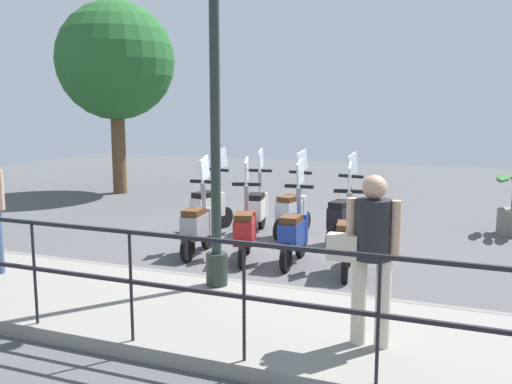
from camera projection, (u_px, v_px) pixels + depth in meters
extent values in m
plane|color=#4C4C4F|center=(280.00, 250.00, 9.26)|extent=(28.00, 28.00, 0.00)
cube|color=gray|center=(184.00, 312.00, 6.31)|extent=(2.20, 20.00, 0.15)
cube|color=slate|center=(224.00, 284.00, 7.28)|extent=(0.10, 20.00, 0.15)
cube|color=black|center=(129.00, 232.00, 5.22)|extent=(0.04, 16.00, 0.04)
cube|color=black|center=(131.00, 282.00, 5.29)|extent=(0.04, 16.00, 0.04)
cylinder|color=black|center=(378.00, 322.00, 4.47)|extent=(0.03, 0.03, 1.05)
cylinder|color=black|center=(244.00, 303.00, 4.88)|extent=(0.03, 0.03, 1.05)
cylinder|color=black|center=(131.00, 287.00, 5.30)|extent=(0.03, 0.03, 1.05)
cylinder|color=black|center=(35.00, 274.00, 5.72)|extent=(0.03, 0.03, 1.05)
cylinder|color=#232D28|center=(217.00, 269.00, 7.00)|extent=(0.26, 0.26, 0.40)
cylinder|color=#232D28|center=(215.00, 116.00, 6.71)|extent=(0.12, 0.12, 4.14)
cylinder|color=beige|center=(383.00, 304.00, 5.19)|extent=(0.14, 0.14, 0.82)
cylinder|color=beige|center=(359.00, 301.00, 5.27)|extent=(0.14, 0.14, 0.82)
cylinder|color=#232328|center=(373.00, 229.00, 5.12)|extent=(0.32, 0.32, 0.55)
sphere|color=tan|center=(374.00, 187.00, 5.06)|extent=(0.22, 0.22, 0.22)
cylinder|color=tan|center=(396.00, 230.00, 5.05)|extent=(0.09, 0.09, 0.52)
cylinder|color=tan|center=(351.00, 226.00, 5.19)|extent=(0.09, 0.09, 0.52)
cube|color=beige|center=(343.00, 247.00, 5.19)|extent=(0.14, 0.28, 0.24)
cylinder|color=tan|center=(0.00, 190.00, 7.33)|extent=(0.09, 0.09, 0.52)
cylinder|color=brown|center=(119.00, 150.00, 14.96)|extent=(0.36, 0.36, 2.31)
sphere|color=#235B28|center=(115.00, 61.00, 14.61)|extent=(3.02, 3.02, 3.02)
ellipsoid|color=#2D6B2D|center=(501.00, 179.00, 10.34)|extent=(0.56, 0.16, 0.10)
ellipsoid|color=#2D6B2D|center=(505.00, 178.00, 10.47)|extent=(0.56, 0.16, 0.10)
cylinder|color=black|center=(348.00, 252.00, 8.36)|extent=(0.41, 0.15, 0.40)
cylinder|color=black|center=(345.00, 268.00, 7.56)|extent=(0.41, 0.15, 0.40)
cube|color=black|center=(347.00, 242.00, 7.84)|extent=(0.64, 0.38, 0.36)
cube|color=black|center=(348.00, 236.00, 8.12)|extent=(0.17, 0.32, 0.44)
cube|color=#4C2D19|center=(347.00, 226.00, 7.74)|extent=(0.44, 0.32, 0.10)
cylinder|color=gray|center=(349.00, 210.00, 8.12)|extent=(0.19, 0.10, 0.55)
cube|color=black|center=(349.00, 191.00, 8.08)|extent=(0.13, 0.44, 0.05)
cube|color=silver|center=(350.00, 177.00, 8.10)|extent=(0.39, 0.09, 0.42)
cylinder|color=black|center=(301.00, 244.00, 8.83)|extent=(0.40, 0.10, 0.40)
cylinder|color=black|center=(286.00, 258.00, 8.05)|extent=(0.40, 0.10, 0.40)
cube|color=navy|center=(292.00, 234.00, 8.32)|extent=(0.61, 0.31, 0.36)
cube|color=navy|center=(298.00, 228.00, 8.59)|extent=(0.13, 0.31, 0.44)
cube|color=#4C2D19|center=(291.00, 219.00, 8.22)|extent=(0.41, 0.28, 0.10)
cylinder|color=gray|center=(299.00, 204.00, 8.59)|extent=(0.19, 0.08, 0.55)
cube|color=black|center=(299.00, 186.00, 8.54)|extent=(0.08, 0.44, 0.05)
cube|color=silver|center=(300.00, 173.00, 8.57)|extent=(0.39, 0.05, 0.42)
cylinder|color=black|center=(247.00, 241.00, 9.05)|extent=(0.41, 0.19, 0.40)
cylinder|color=black|center=(242.00, 255.00, 8.23)|extent=(0.41, 0.19, 0.40)
cube|color=#B21E1E|center=(244.00, 231.00, 8.52)|extent=(0.66, 0.45, 0.36)
cube|color=#B21E1E|center=(246.00, 225.00, 8.80)|extent=(0.20, 0.32, 0.44)
cube|color=#4C2D19|center=(244.00, 216.00, 8.41)|extent=(0.46, 0.37, 0.10)
cylinder|color=gray|center=(246.00, 202.00, 8.80)|extent=(0.20, 0.12, 0.55)
cube|color=black|center=(246.00, 184.00, 8.76)|extent=(0.19, 0.44, 0.05)
cube|color=silver|center=(247.00, 171.00, 8.79)|extent=(0.38, 0.14, 0.42)
cylinder|color=black|center=(208.00, 236.00, 9.35)|extent=(0.41, 0.12, 0.40)
cylinder|color=black|center=(188.00, 249.00, 8.57)|extent=(0.41, 0.12, 0.40)
cube|color=gray|center=(196.00, 226.00, 8.84)|extent=(0.62, 0.33, 0.36)
cube|color=gray|center=(203.00, 221.00, 9.11)|extent=(0.15, 0.31, 0.44)
cube|color=#4C2D19|center=(194.00, 212.00, 8.73)|extent=(0.42, 0.30, 0.10)
cylinder|color=gray|center=(204.00, 199.00, 9.11)|extent=(0.19, 0.09, 0.55)
cube|color=black|center=(203.00, 182.00, 9.07)|extent=(0.10, 0.44, 0.05)
cube|color=silver|center=(205.00, 169.00, 9.09)|extent=(0.39, 0.07, 0.42)
cylinder|color=black|center=(353.00, 228.00, 9.99)|extent=(0.41, 0.15, 0.40)
cylinder|color=black|center=(333.00, 237.00, 9.30)|extent=(0.41, 0.15, 0.40)
cube|color=black|center=(342.00, 217.00, 9.53)|extent=(0.64, 0.39, 0.36)
cube|color=black|center=(349.00, 213.00, 9.77)|extent=(0.17, 0.32, 0.44)
cube|color=black|center=(340.00, 204.00, 9.44)|extent=(0.44, 0.33, 0.10)
cylinder|color=gray|center=(350.00, 192.00, 9.77)|extent=(0.19, 0.10, 0.55)
cube|color=black|center=(351.00, 176.00, 9.72)|extent=(0.14, 0.44, 0.05)
cube|color=silver|center=(353.00, 164.00, 9.74)|extent=(0.39, 0.10, 0.42)
cylinder|color=black|center=(304.00, 222.00, 10.52)|extent=(0.41, 0.16, 0.40)
cylinder|color=black|center=(281.00, 230.00, 9.83)|extent=(0.41, 0.16, 0.40)
cube|color=#B7BCC6|center=(290.00, 211.00, 10.06)|extent=(0.64, 0.39, 0.36)
cube|color=#B7BCC6|center=(298.00, 207.00, 10.30)|extent=(0.18, 0.32, 0.44)
cube|color=#4C2D19|center=(288.00, 199.00, 9.97)|extent=(0.44, 0.34, 0.10)
cylinder|color=gray|center=(300.00, 188.00, 10.29)|extent=(0.19, 0.11, 0.55)
cube|color=black|center=(300.00, 172.00, 10.25)|extent=(0.15, 0.44, 0.05)
cube|color=silver|center=(302.00, 161.00, 10.27)|extent=(0.39, 0.11, 0.42)
cylinder|color=black|center=(262.00, 218.00, 10.82)|extent=(0.41, 0.15, 0.40)
cylinder|color=black|center=(253.00, 227.00, 10.02)|extent=(0.41, 0.15, 0.40)
cube|color=beige|center=(256.00, 208.00, 10.30)|extent=(0.64, 0.38, 0.36)
cube|color=beige|center=(259.00, 205.00, 10.57)|extent=(0.17, 0.32, 0.44)
cube|color=black|center=(256.00, 197.00, 10.19)|extent=(0.44, 0.33, 0.10)
cylinder|color=gray|center=(260.00, 185.00, 10.58)|extent=(0.19, 0.10, 0.55)
cube|color=black|center=(260.00, 171.00, 10.53)|extent=(0.14, 0.44, 0.05)
cube|color=silver|center=(261.00, 159.00, 10.56)|extent=(0.39, 0.10, 0.42)
cylinder|color=black|center=(225.00, 217.00, 10.92)|extent=(0.41, 0.19, 0.40)
cylinder|color=black|center=(194.00, 224.00, 10.27)|extent=(0.41, 0.19, 0.40)
cube|color=beige|center=(207.00, 207.00, 10.48)|extent=(0.65, 0.44, 0.36)
cube|color=beige|center=(217.00, 203.00, 10.71)|extent=(0.20, 0.32, 0.44)
cube|color=black|center=(204.00, 195.00, 10.39)|extent=(0.46, 0.36, 0.10)
cylinder|color=gray|center=(219.00, 184.00, 10.70)|extent=(0.20, 0.12, 0.55)
cube|color=black|center=(219.00, 170.00, 10.65)|extent=(0.18, 0.44, 0.05)
cube|color=silver|center=(221.00, 159.00, 10.67)|extent=(0.38, 0.14, 0.42)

